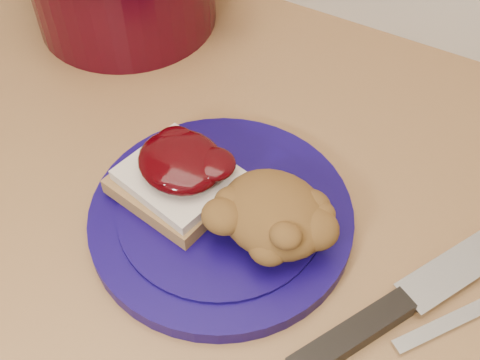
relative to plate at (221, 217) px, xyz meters
The scene contains 6 objects.
base_cabinet 0.48m from the plate, 95.75° to the left, with size 4.00×0.60×0.86m, color beige.
plate is the anchor object (origin of this frame).
sandwich 0.06m from the plate, behind, with size 0.12×0.11×0.05m.
stuffing_mound 0.07m from the plate, ahead, with size 0.11×0.09×0.05m, color brown.
chef_knife 0.18m from the plate, ahead, with size 0.18×0.30×0.02m.
butter_knife 0.25m from the plate, ahead, with size 0.17×0.01×0.00m, color silver.
Camera 1 is at (0.19, 1.13, 1.39)m, focal length 45.00 mm.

